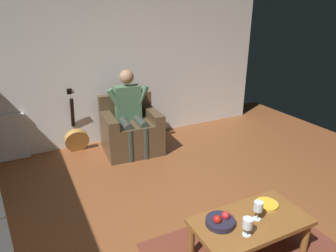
{
  "coord_description": "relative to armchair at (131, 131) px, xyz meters",
  "views": [
    {
      "loc": [
        1.29,
        1.59,
        2.09
      ],
      "look_at": [
        -0.22,
        -1.4,
        0.79
      ],
      "focal_mm": 32.49,
      "sensor_mm": 36.0,
      "label": 1
    }
  ],
  "objects": [
    {
      "name": "wall_back",
      "position": [
        0.16,
        -0.56,
        1.02
      ],
      "size": [
        5.63,
        0.06,
        2.66
      ],
      "primitive_type": "cube",
      "color": "silver",
      "rests_on": "ground"
    },
    {
      "name": "armchair",
      "position": [
        0.0,
        0.0,
        0.0
      ],
      "size": [
        0.88,
        0.78,
        0.85
      ],
      "rotation": [
        0.0,
        0.0,
        -0.07
      ],
      "color": "#4F3C27",
      "rests_on": "ground"
    },
    {
      "name": "person_seated",
      "position": [
        0.0,
        0.02,
        0.35
      ],
      "size": [
        0.65,
        0.63,
        1.25
      ],
      "rotation": [
        0.0,
        0.0,
        -0.07
      ],
      "color": "#486D4D",
      "rests_on": "ground"
    },
    {
      "name": "coffee_table",
      "position": [
        -0.16,
        2.53,
        0.02
      ],
      "size": [
        1.03,
        0.55,
        0.39
      ],
      "rotation": [
        0.0,
        0.0,
        -0.01
      ],
      "color": "brown",
      "rests_on": "ground"
    },
    {
      "name": "guitar",
      "position": [
        0.77,
        -0.36,
        -0.1
      ],
      "size": [
        0.37,
        0.32,
        0.97
      ],
      "color": "#B17E3C",
      "rests_on": "ground"
    },
    {
      "name": "radiator",
      "position": [
        1.69,
        -0.49,
        0.03
      ],
      "size": [
        0.51,
        0.06,
        0.69
      ],
      "primitive_type": "cube",
      "color": "white",
      "rests_on": "ground"
    },
    {
      "name": "wine_glass_near",
      "position": [
        -0.0,
        2.66,
        0.18
      ],
      "size": [
        0.09,
        0.09,
        0.16
      ],
      "color": "silver",
      "rests_on": "coffee_table"
    },
    {
      "name": "wine_glass_far",
      "position": [
        -0.21,
        2.55,
        0.19
      ],
      "size": [
        0.08,
        0.08,
        0.17
      ],
      "color": "silver",
      "rests_on": "coffee_table"
    },
    {
      "name": "fruit_bowl",
      "position": [
        0.11,
        2.46,
        0.11
      ],
      "size": [
        0.25,
        0.25,
        0.11
      ],
      "color": "#221F30",
      "rests_on": "coffee_table"
    },
    {
      "name": "decorative_dish",
      "position": [
        -0.43,
        2.44,
        0.09
      ],
      "size": [
        0.21,
        0.21,
        0.02
      ],
      "primitive_type": "cylinder",
      "color": "gold",
      "rests_on": "coffee_table"
    }
  ]
}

